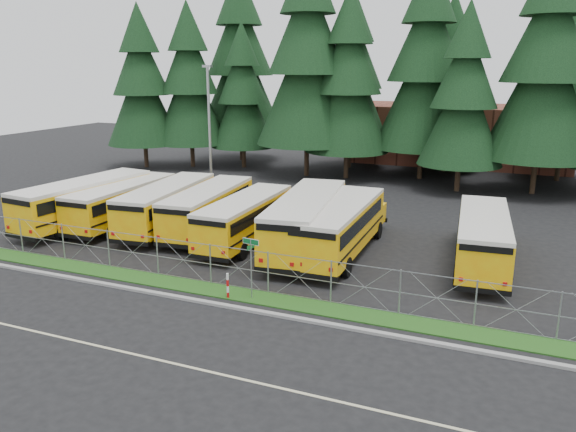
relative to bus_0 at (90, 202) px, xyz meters
The scene contains 29 objects.
ground 14.48m from the bus_0, 20.52° to the right, with size 120.00×120.00×0.00m, color black.
curb 15.83m from the bus_0, 31.13° to the right, with size 50.00×0.25×0.12m, color gray.
grass_verge 15.15m from the bus_0, 26.57° to the right, with size 50.00×1.40×0.06m, color #1A4A15.
road_lane_line 18.83m from the bus_0, 44.04° to the right, with size 50.00×0.12×0.01m, color beige.
chainlink_fence 14.79m from the bus_0, 24.15° to the right, with size 44.00×0.10×2.00m, color #96999E, non-canonical shape.
brick_building 40.05m from the bus_0, 60.85° to the left, with size 22.00×10.00×6.00m, color brown.
bus_0 is the anchor object (origin of this frame).
bus_1 2.36m from the bus_0, 23.75° to the left, with size 2.48×10.51×2.76m, color #FFA208, non-canonical shape.
bus_2 5.44m from the bus_0, 14.20° to the left, with size 2.57×10.88×2.85m, color #FFA208, non-canonical shape.
bus_3 8.20m from the bus_0, 12.21° to the left, with size 2.51×10.63×2.79m, color #FFA208, non-canonical shape.
bus_4 11.18m from the bus_0, ahead, with size 2.44×10.35×2.71m, color #FFA208, non-canonical shape.
bus_5 14.88m from the bus_0, ahead, with size 2.82×11.94×3.13m, color #FFA208, non-canonical shape.
bus_6 16.99m from the bus_0, ahead, with size 2.65×11.24×2.95m, color #FFA208, non-canonical shape.
bus_east 24.24m from the bus_0, ahead, with size 2.52×10.69×2.80m, color #FFA208, non-canonical shape.
street_sign 16.58m from the bus_0, 24.61° to the right, with size 0.83×0.55×2.81m.
striped_bollard 15.88m from the bus_0, 27.40° to the right, with size 0.11×0.11×1.20m, color #B20C0C.
light_standard 11.04m from the bus_0, 70.24° to the left, with size 0.70×0.35×10.14m.
conifer_0 22.78m from the bus_0, 116.86° to the left, with size 7.28×7.28×16.10m, color black, non-canonical shape.
conifer_1 23.21m from the bus_0, 104.55° to the left, with size 7.38×7.38×16.32m, color black, non-canonical shape.
conifer_2 23.80m from the bus_0, 91.20° to the left, with size 6.47×6.47×14.30m, color black, non-canonical shape.
conifer_3 24.16m from the bus_0, 71.78° to the left, with size 9.33×9.33×20.63m, color black, non-canonical shape.
conifer_4 25.18m from the bus_0, 63.37° to the left, with size 7.65×7.65×16.91m, color black, non-canonical shape.
conifer_5 30.56m from the bus_0, 54.20° to the left, with size 8.75×8.75×19.35m, color black, non-canonical shape.
conifer_6 29.45m from the bus_0, 43.20° to the left, with size 6.83×6.83×15.11m, color black, non-canonical shape.
conifer_7 35.10m from the bus_0, 38.23° to the left, with size 8.84×8.84×19.54m, color black, non-canonical shape.
conifer_10 28.65m from the bus_0, 95.89° to the left, with size 9.09×9.09×20.10m, color black, non-canonical shape.
conifer_11 29.67m from the bus_0, 70.76° to the left, with size 7.90×7.90×17.48m, color black, non-canonical shape.
conifer_12 34.96m from the bus_0, 56.87° to the left, with size 7.55×7.55×16.71m, color black, non-canonical shape.
conifer_13 40.66m from the bus_0, 43.78° to the left, with size 7.83×7.83×17.31m, color black, non-canonical shape.
Camera 1 is at (11.97, -22.76, 10.09)m, focal length 35.00 mm.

